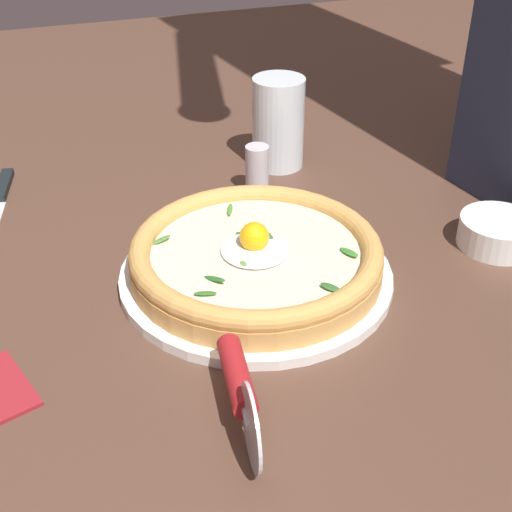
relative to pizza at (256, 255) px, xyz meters
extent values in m
cube|color=brown|center=(0.04, 0.01, -0.05)|extent=(2.40, 2.40, 0.03)
cylinder|color=white|center=(0.00, 0.00, -0.03)|extent=(0.31, 0.31, 0.01)
cylinder|color=tan|center=(0.00, 0.00, -0.01)|extent=(0.28, 0.28, 0.02)
torus|color=#D79F50|center=(0.00, 0.00, 0.01)|extent=(0.28, 0.28, 0.02)
cylinder|color=#F5E7C0|center=(0.00, 0.00, 0.00)|extent=(0.24, 0.24, 0.00)
ellipsoid|color=white|center=(0.00, 0.00, 0.01)|extent=(0.08, 0.08, 0.01)
sphere|color=yellow|center=(0.00, 0.00, 0.02)|extent=(0.03, 0.03, 0.03)
ellipsoid|color=#2B6B29|center=(0.04, -0.06, 0.01)|extent=(0.03, 0.02, 0.01)
ellipsoid|color=#31652A|center=(0.09, 0.05, 0.01)|extent=(0.02, 0.02, 0.01)
ellipsoid|color=#326623|center=(0.06, -0.08, 0.01)|extent=(0.01, 0.02, 0.00)
ellipsoid|color=#3B8B30|center=(0.04, 0.09, 0.01)|extent=(0.03, 0.02, 0.01)
ellipsoid|color=#306C31|center=(-0.02, 0.02, 0.01)|extent=(0.03, 0.01, 0.01)
ellipsoid|color=#488837|center=(-0.09, 0.00, 0.01)|extent=(0.03, 0.02, 0.00)
ellipsoid|color=#4F863F|center=(-0.05, -0.10, 0.01)|extent=(0.01, 0.02, 0.01)
ellipsoid|color=#296322|center=(-0.03, -0.01, 0.01)|extent=(0.03, 0.01, 0.01)
ellipsoid|color=#619E48|center=(0.02, -0.02, 0.01)|extent=(0.03, 0.01, 0.01)
cylinder|color=white|center=(0.03, 0.30, -0.02)|extent=(0.10, 0.10, 0.04)
cylinder|color=silver|center=(0.24, -0.09, 0.00)|extent=(0.07, 0.01, 0.07)
cylinder|color=silver|center=(0.23, -0.09, 0.00)|extent=(0.02, 0.01, 0.01)
cylinder|color=#AB1E22|center=(0.18, -0.08, 0.00)|extent=(0.09, 0.03, 0.02)
cube|color=black|center=(-0.33, -0.26, -0.03)|extent=(0.09, 0.03, 0.01)
cylinder|color=silver|center=(-0.27, 0.13, 0.03)|extent=(0.08, 0.08, 0.13)
cylinder|color=#B72A3A|center=(-0.27, 0.13, 0.00)|extent=(0.07, 0.07, 0.06)
cylinder|color=silver|center=(-0.20, 0.07, 0.00)|extent=(0.03, 0.03, 0.07)
camera|label=1|loc=(0.62, -0.22, 0.43)|focal=49.57mm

